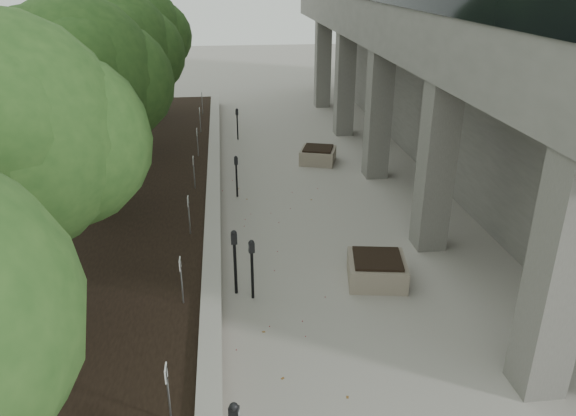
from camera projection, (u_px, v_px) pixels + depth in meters
retaining_wall at (214, 199)px, 15.58m from camera, size 0.39×26.00×0.50m
planting_bed at (80, 206)px, 15.21m from camera, size 7.00×26.00×0.40m
crabapple_tree_2 at (11, 185)px, 8.65m from camera, size 4.60×4.00×5.44m
crabapple_tree_3 at (82, 110)px, 13.20m from camera, size 4.60×4.00×5.44m
crabapple_tree_4 at (117, 74)px, 17.75m from camera, size 4.60×4.00×5.44m
crabapple_tree_5 at (138, 52)px, 22.30m from camera, size 4.60×4.00×5.44m
parking_sign_2 at (168, 394)px, 7.54m from camera, size 0.04×0.22×0.96m
parking_sign_3 at (182, 281)px, 10.27m from camera, size 0.04×0.22×0.96m
parking_sign_4 at (189, 216)px, 13.00m from camera, size 0.04×0.22×0.96m
parking_sign_5 at (194, 173)px, 15.73m from camera, size 0.04×0.22×0.96m
parking_sign_6 at (198, 142)px, 18.46m from camera, size 0.04×0.22×0.96m
parking_sign_7 at (200, 120)px, 21.19m from camera, size 0.04×0.22×0.96m
parking_sign_8 at (202, 103)px, 23.92m from camera, size 0.04×0.22×0.96m
parking_meter_2 at (235, 262)px, 11.23m from camera, size 0.15×0.10×1.46m
parking_meter_3 at (252, 269)px, 11.08m from camera, size 0.15×0.12×1.34m
parking_meter_4 at (237, 176)px, 16.12m from camera, size 0.13×0.09×1.28m
parking_meter_5 at (237, 124)px, 21.60m from camera, size 0.14×0.11×1.26m
planter_front at (377, 269)px, 11.86m from camera, size 1.40×1.40×0.57m
planter_back at (318, 155)px, 19.17m from camera, size 1.46×1.46×0.54m
berry_scatter at (291, 274)px, 12.22m from camera, size 3.30×14.10×0.02m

